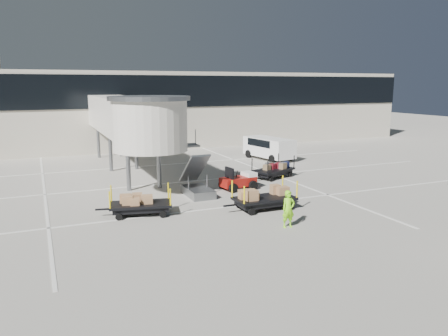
{
  "coord_description": "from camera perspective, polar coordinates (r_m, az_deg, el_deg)",
  "views": [
    {
      "loc": [
        -10.17,
        -19.37,
        6.69
      ],
      "look_at": [
        -0.5,
        3.07,
        2.0
      ],
      "focal_mm": 35.0,
      "sensor_mm": 36.0,
      "label": 1
    }
  ],
  "objects": [
    {
      "name": "ground",
      "position": [
        22.88,
        4.22,
        -6.17
      ],
      "size": [
        140.0,
        140.0,
        0.0
      ],
      "primitive_type": "plane",
      "color": "#BBB5A7",
      "rests_on": "ground"
    },
    {
      "name": "box_cart_far",
      "position": [
        23.12,
        -11.0,
        -4.64
      ],
      "size": [
        3.93,
        2.17,
        1.51
      ],
      "rotation": [
        0.0,
        0.0,
        -0.21
      ],
      "color": "black",
      "rests_on": "ground"
    },
    {
      "name": "minivan",
      "position": [
        39.8,
        5.76,
        2.83
      ],
      "size": [
        2.98,
        5.42,
        1.94
      ],
      "rotation": [
        0.0,
        0.0,
        0.18
      ],
      "color": "white",
      "rests_on": "ground"
    },
    {
      "name": "jet_bridge",
      "position": [
        32.33,
        -12.27,
        6.35
      ],
      "size": [
        5.7,
        20.4,
        6.03
      ],
      "color": "silver",
      "rests_on": "ground"
    },
    {
      "name": "box_cart_near",
      "position": [
        23.86,
        5.17,
        -3.91
      ],
      "size": [
        4.08,
        1.66,
        1.6
      ],
      "rotation": [
        0.0,
        0.0,
        0.0
      ],
      "color": "black",
      "rests_on": "ground"
    },
    {
      "name": "terminal",
      "position": [
        50.35,
        -12.14,
        7.68
      ],
      "size": [
        64.0,
        12.11,
        15.2
      ],
      "color": "beige",
      "rests_on": "ground"
    },
    {
      "name": "ground_worker",
      "position": [
        20.92,
        8.41,
        -5.32
      ],
      "size": [
        0.67,
        0.45,
        1.8
      ],
      "primitive_type": "imported",
      "rotation": [
        0.0,
        0.0,
        -0.03
      ],
      "color": "#83EC18",
      "rests_on": "ground"
    },
    {
      "name": "lane_markings",
      "position": [
        30.97,
        -4.88,
        -1.63
      ],
      "size": [
        40.0,
        30.0,
        0.02
      ],
      "color": "white",
      "rests_on": "ground"
    },
    {
      "name": "baggage_tug",
      "position": [
        28.24,
        1.96,
        -1.7
      ],
      "size": [
        2.43,
        1.72,
        1.51
      ],
      "rotation": [
        0.0,
        0.0,
        0.13
      ],
      "color": "maroon",
      "rests_on": "ground"
    },
    {
      "name": "suitcase_cart",
      "position": [
        31.89,
        6.47,
        -0.28
      ],
      "size": [
        3.97,
        2.68,
        1.55
      ],
      "rotation": [
        0.0,
        0.0,
        0.39
      ],
      "color": "black",
      "rests_on": "ground"
    }
  ]
}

